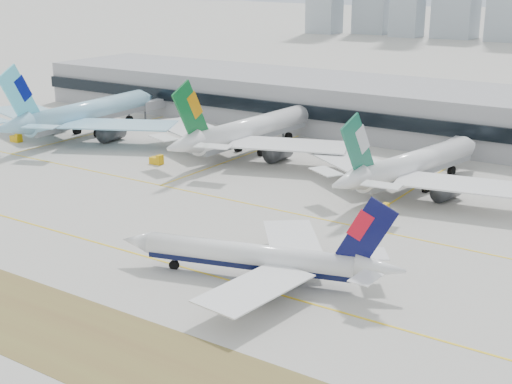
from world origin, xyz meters
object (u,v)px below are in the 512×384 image
Objects in this scene: widebody_korean at (83,115)px; widebody_eva at (247,132)px; terminal at (418,112)px; taxiing_airliner at (259,258)px; widebody_cathay at (412,166)px.

widebody_korean reaches higher than widebody_eva.
terminal is (30.03, 48.42, 1.20)m from widebody_eva.
taxiing_airliner is 118.63m from terminal.
terminal is (-20.44, 55.28, 1.85)m from widebody_cathay.
widebody_korean reaches higher than terminal.
widebody_eva is at bearing -70.14° from taxiing_airliner.
terminal is at bearing 31.56° from widebody_cathay.
widebody_cathay reaches higher than taxiing_airliner.
widebody_cathay is at bearing -69.71° from terminal.
widebody_korean is at bearing 102.45° from widebody_cathay.
widebody_korean is (-103.93, 59.53, 2.74)m from taxiing_airliner.
widebody_korean is at bearing 101.94° from widebody_eva.
taxiing_airliner is 0.17× the size of terminal.
widebody_eva is at bearing 93.52° from widebody_cathay.
taxiing_airliner is at bearing -169.73° from widebody_cathay.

